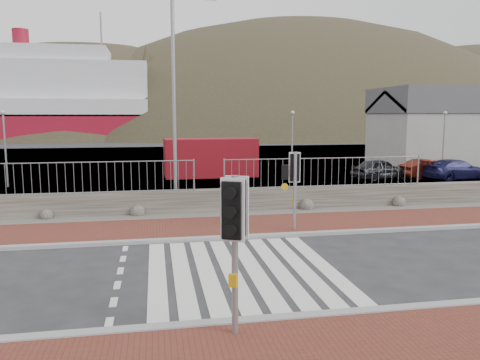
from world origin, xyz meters
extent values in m
plane|color=#28282B|center=(0.00, 0.00, 0.00)|extent=(220.00, 220.00, 0.00)
cube|color=brown|center=(0.00, 4.50, 0.04)|extent=(40.00, 3.00, 0.08)
cube|color=gray|center=(0.00, -3.00, 0.05)|extent=(40.00, 0.25, 0.12)
cube|color=gray|center=(0.00, 3.00, 0.05)|extent=(40.00, 0.25, 0.12)
cube|color=silver|center=(-2.10, 0.00, 0.01)|extent=(0.42, 5.60, 0.01)
cube|color=silver|center=(-1.50, 0.00, 0.01)|extent=(0.42, 5.60, 0.01)
cube|color=silver|center=(-0.90, 0.00, 0.01)|extent=(0.42, 5.60, 0.01)
cube|color=silver|center=(-0.30, 0.00, 0.01)|extent=(0.42, 5.60, 0.01)
cube|color=silver|center=(0.30, 0.00, 0.01)|extent=(0.42, 5.60, 0.01)
cube|color=silver|center=(0.90, 0.00, 0.01)|extent=(0.42, 5.60, 0.01)
cube|color=silver|center=(1.50, 0.00, 0.01)|extent=(0.42, 5.60, 0.01)
cube|color=silver|center=(2.10, 0.00, 0.01)|extent=(0.42, 5.60, 0.01)
cube|color=#59544C|center=(0.00, 6.50, 0.03)|extent=(40.00, 1.50, 0.06)
cube|color=#47413A|center=(0.00, 7.30, 0.45)|extent=(40.00, 0.60, 0.90)
cylinder|color=gray|center=(-4.80, 7.15, 2.10)|extent=(8.40, 0.04, 0.04)
cylinder|color=gray|center=(-0.60, 7.15, 1.50)|extent=(0.07, 0.07, 1.20)
cylinder|color=gray|center=(4.80, 7.15, 2.10)|extent=(8.40, 0.04, 0.04)
cylinder|color=gray|center=(0.60, 7.15, 1.50)|extent=(0.07, 0.07, 1.20)
cylinder|color=gray|center=(9.00, 7.15, 1.50)|extent=(0.07, 0.07, 1.20)
cube|color=#4C4C4F|center=(0.00, 27.90, 0.00)|extent=(120.00, 40.00, 0.50)
cube|color=#3F4C54|center=(0.00, 62.90, 0.00)|extent=(220.00, 50.00, 0.05)
cube|color=silver|center=(-18.00, 67.90, 9.00)|extent=(30.00, 12.00, 6.00)
cube|color=silver|center=(-18.00, 67.90, 13.00)|extent=(18.00, 10.00, 2.50)
cylinder|color=maroon|center=(-22.00, 67.90, 15.50)|extent=(2.40, 2.40, 3.00)
cylinder|color=gray|center=(-10.00, 67.90, 17.00)|extent=(0.30, 0.30, 6.00)
cube|color=#9E9E99|center=(20.00, 19.90, 2.00)|extent=(12.00, 6.00, 4.00)
cube|color=#4C4C51|center=(20.00, 19.90, 4.90)|extent=(12.20, 6.20, 1.80)
ellipsoid|color=#2F301D|center=(-15.00, 87.90, -20.00)|extent=(106.40, 68.40, 76.00)
ellipsoid|color=#2F301D|center=(30.00, 87.90, -26.00)|extent=(140.00, 90.00, 100.00)
ellipsoid|color=#2F301D|center=(75.00, 87.90, -20.00)|extent=(112.00, 72.00, 80.00)
cylinder|color=gray|center=(-0.78, -3.45, 1.42)|extent=(0.11, 0.11, 2.85)
cube|color=#C38D0B|center=(-0.78, -3.45, 1.07)|extent=(0.16, 0.13, 0.22)
cube|color=black|center=(-0.78, -3.45, 2.29)|extent=(0.47, 0.39, 1.07)
sphere|color=#0CE53F|center=(-0.78, -3.45, 1.98)|extent=(0.15, 0.15, 0.15)
cylinder|color=gray|center=(2.41, 3.52, 1.34)|extent=(0.10, 0.10, 2.67)
cube|color=#C38D0B|center=(2.41, 3.52, 1.00)|extent=(0.14, 0.09, 0.21)
cube|color=black|center=(2.41, 3.52, 2.15)|extent=(0.41, 0.28, 1.00)
sphere|color=#0CE53F|center=(2.41, 3.52, 1.86)|extent=(0.14, 0.14, 0.14)
cube|color=black|center=(2.08, 3.56, 2.00)|extent=(0.23, 0.18, 0.48)
cylinder|color=gray|center=(-1.28, 8.10, 4.28)|extent=(0.15, 0.15, 8.57)
cube|color=maroon|center=(1.38, 18.43, 1.20)|extent=(5.85, 2.60, 2.40)
imported|color=black|center=(11.34, 15.18, 0.62)|extent=(3.88, 2.33, 1.24)
imported|color=#50130B|center=(14.49, 14.97, 0.59)|extent=(3.67, 1.55, 1.18)
imported|color=#14133C|center=(15.71, 14.13, 0.61)|extent=(4.47, 2.42, 1.23)
camera|label=1|loc=(-2.08, -11.05, 3.83)|focal=35.00mm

